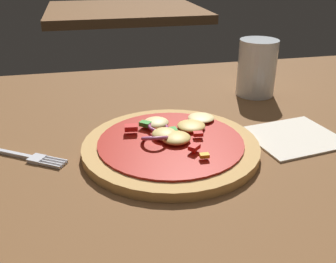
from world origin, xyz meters
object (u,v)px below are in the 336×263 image
Objects in this scene: pizza at (172,144)px; beer_glass at (256,72)px; fork at (10,153)px; napkin at (294,137)px.

beer_glass is (0.20, 0.18, 0.03)m from pizza.
fork reaches higher than napkin.
pizza reaches higher than fork.
beer_glass reaches higher than pizza.
beer_glass is (0.41, 0.15, 0.04)m from fork.
pizza is at bearing -9.02° from fork.
fork is at bearing 174.84° from napkin.
beer_glass reaches higher than fork.
napkin is at bearing -0.60° from pizza.
fork is at bearing 170.98° from pizza.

